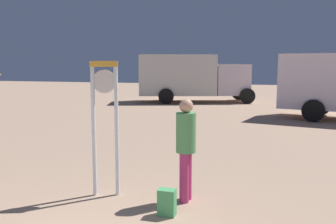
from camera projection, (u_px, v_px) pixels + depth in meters
standing_clock at (105, 114)px, 6.52m from camera, size 0.48×0.23×2.38m
person_near_clock at (186, 145)px, 6.29m from camera, size 0.34×0.34×1.75m
backpack at (167, 202)px, 5.77m from camera, size 0.27×0.22×0.41m
box_truck_far at (191, 76)px, 22.91m from camera, size 7.24×4.38×2.87m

